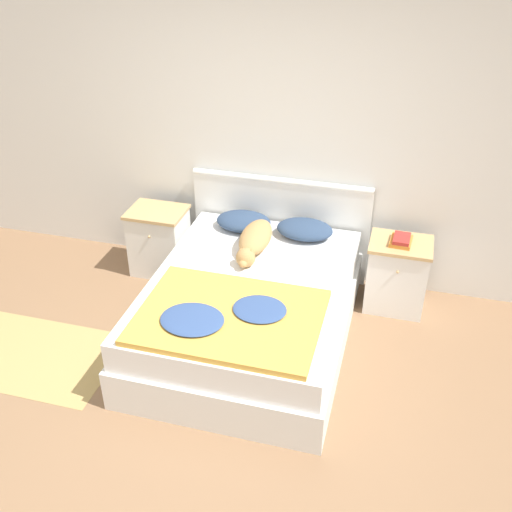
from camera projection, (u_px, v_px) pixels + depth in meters
ground_plane at (185, 436)px, 3.87m from camera, size 16.00×16.00×0.00m
wall_back at (269, 135)px, 4.94m from camera, size 9.00×0.06×2.55m
bed at (249, 311)px, 4.56m from camera, size 1.48×1.96×0.54m
headboard at (280, 224)px, 5.27m from camera, size 1.56×0.06×0.94m
nightstand_left at (159, 241)px, 5.38m from camera, size 0.50×0.40×0.61m
nightstand_right at (397, 275)px, 4.91m from camera, size 0.50×0.40×0.61m
pillow_left at (244, 221)px, 5.07m from camera, size 0.47×0.34×0.13m
pillow_right at (305, 229)px, 4.95m from camera, size 0.47×0.34×0.13m
quilt at (228, 316)px, 4.01m from camera, size 1.23×0.91×0.08m
dog at (255, 240)px, 4.76m from camera, size 0.24×0.73×0.18m
book_stack at (401, 240)px, 4.73m from camera, size 0.18×0.22×0.06m
rug at (33, 355)px, 4.53m from camera, size 1.28×0.82×0.00m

